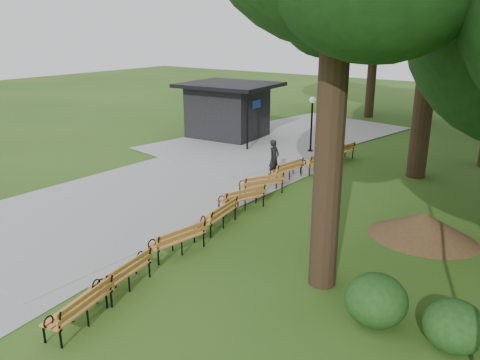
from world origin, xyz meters
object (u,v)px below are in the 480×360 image
Objects in this scene: bench_1 at (121,274)px; bench_3 at (217,215)px; bench_6 at (285,170)px; bench_0 at (79,307)px; bench_2 at (177,239)px; bench_8 at (340,152)px; dirt_mound at (423,225)px; bench_5 at (261,184)px; bench_4 at (242,198)px; person at (274,158)px; bench_7 at (314,162)px; lamp_post at (312,112)px; kiosk at (227,110)px.

bench_3 is (-0.55, 4.49, 0.00)m from bench_1.
bench_1 is 10.38m from bench_6.
bench_0 is at bearing -0.11° from bench_3.
bench_2 is 12.14m from bench_8.
dirt_mound is 1.48× the size of bench_6.
bench_1 is 1.00× the size of bench_8.
bench_6 is (-1.45, 10.28, 0.00)m from bench_1.
bench_5 is (-1.20, 8.03, 0.00)m from bench_1.
bench_5 and bench_6 have the same top height.
bench_4 is 8.19m from bench_8.
bench_0 and bench_3 have the same top height.
bench_7 is (1.02, 1.79, -0.38)m from person.
bench_3 is 1.80m from bench_4.
bench_2 is at bearing -78.76° from lamp_post.
person is 0.86× the size of bench_8.
bench_3 is 1.00× the size of bench_5.
person reaches higher than bench_6.
bench_8 is at bearing -14.20° from person.
lamp_post is at bearing -8.21° from kiosk.
bench_6 is (-1.84, 11.81, 0.00)m from bench_0.
lamp_post is at bearing -159.62° from bench_2.
bench_8 is at bearing -168.18° from bench_2.
bench_7 is (-0.52, 7.67, 0.00)m from bench_3.
kiosk is 2.70× the size of bench_0.
bench_1 and bench_6 have the same top height.
bench_5 is at bearing -76.85° from lamp_post.
bench_2 is at bearing 4.84° from bench_7.
bench_2 is 3.98m from bench_4.
bench_2 is (-0.70, 3.86, 0.00)m from bench_0.
bench_4 is 1.00× the size of bench_5.
dirt_mound is (7.99, -7.62, -1.68)m from lamp_post.
bench_3 is 5.86m from bench_6.
bench_4 reaches higher than dirt_mound.
dirt_mound is 1.48× the size of bench_0.
person is at bearing -178.10° from bench_1.
person is 12.16m from bench_0.
bench_3 is 1.00× the size of bench_7.
bench_1 is 1.00× the size of bench_5.
bench_0 is at bearing -66.84° from kiosk.
kiosk reaches higher than lamp_post.
kiosk is 12.16m from bench_4.
bench_7 reaches higher than dirt_mound.
person reaches higher than bench_0.
dirt_mound is at bearing 50.89° from bench_8.
bench_2 is at bearing -2.70° from bench_3.
bench_8 is (-0.02, 8.19, 0.00)m from bench_4.
bench_1 is 1.00× the size of bench_4.
bench_6 is at bearing 2.03° from bench_8.
bench_3 is (-0.24, 2.17, 0.00)m from bench_2.
bench_1 is (8.62, -15.56, -1.17)m from kiosk.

